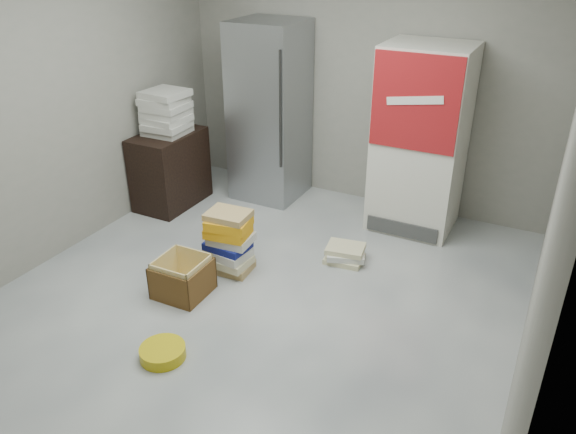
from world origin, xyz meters
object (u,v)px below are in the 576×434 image
at_px(steel_fridge, 270,112).
at_px(wood_shelf, 170,169).
at_px(coke_cooler, 420,140).
at_px(phonebook_stack_main, 229,242).
at_px(cardboard_box, 183,279).

bearing_deg(steel_fridge, wood_shelf, -138.69).
distance_m(coke_cooler, wood_shelf, 2.63).
bearing_deg(phonebook_stack_main, wood_shelf, 144.69).
bearing_deg(phonebook_stack_main, coke_cooler, 52.87).
height_order(coke_cooler, phonebook_stack_main, coke_cooler).
distance_m(wood_shelf, phonebook_stack_main, 1.59).
height_order(wood_shelf, phonebook_stack_main, wood_shelf).
distance_m(coke_cooler, cardboard_box, 2.59).
height_order(steel_fridge, cardboard_box, steel_fridge).
bearing_deg(cardboard_box, coke_cooler, 56.30).
bearing_deg(steel_fridge, coke_cooler, -0.18).
xyz_separation_m(phonebook_stack_main, cardboard_box, (-0.16, -0.47, -0.16)).
relative_size(wood_shelf, cardboard_box, 1.95).
xyz_separation_m(coke_cooler, wood_shelf, (-2.48, -0.72, -0.50)).
bearing_deg(coke_cooler, steel_fridge, 179.82).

